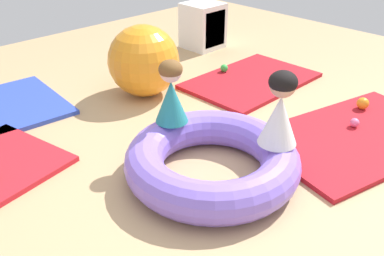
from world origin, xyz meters
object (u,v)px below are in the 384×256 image
at_px(play_ball_pink, 355,123).
at_px(exercise_ball_large, 144,61).
at_px(inflatable_cushion, 212,160).
at_px(play_ball_orange, 363,103).
at_px(child_in_white, 280,109).
at_px(play_ball_green, 224,68).
at_px(storage_cube, 204,26).
at_px(child_in_teal, 171,92).

relative_size(play_ball_pink, exercise_ball_large, 0.11).
bearing_deg(inflatable_cushion, play_ball_orange, -8.66).
bearing_deg(exercise_ball_large, child_in_white, -97.59).
relative_size(play_ball_green, storage_cube, 0.15).
bearing_deg(play_ball_pink, inflatable_cushion, 164.30).
height_order(inflatable_cushion, play_ball_pink, inflatable_cushion).
bearing_deg(play_ball_pink, child_in_white, 175.40).
bearing_deg(inflatable_cushion, child_in_teal, 87.27).
distance_m(child_in_white, play_ball_pink, 1.11).
relative_size(child_in_white, exercise_ball_large, 0.75).
distance_m(inflatable_cushion, play_ball_pink, 1.39).
bearing_deg(play_ball_orange, exercise_ball_large, 124.06).
distance_m(play_ball_pink, exercise_ball_large, 1.99).
bearing_deg(exercise_ball_large, storage_cube, 22.56).
height_order(play_ball_pink, storage_cube, storage_cube).
xyz_separation_m(child_in_teal, play_ball_orange, (1.68, -0.70, -0.41)).
distance_m(child_in_teal, play_ball_pink, 1.60).
xyz_separation_m(child_in_teal, storage_cube, (1.98, 1.60, -0.23)).
relative_size(inflatable_cushion, play_ball_pink, 15.83).
bearing_deg(exercise_ball_large, child_in_teal, -118.05).
bearing_deg(play_ball_pink, play_ball_orange, 17.45).
xyz_separation_m(play_ball_green, play_ball_pink, (-0.14, -1.60, -0.00)).
relative_size(child_in_white, child_in_teal, 1.09).
relative_size(child_in_white, play_ball_orange, 4.81).
relative_size(play_ball_green, play_ball_pink, 1.09).
distance_m(inflatable_cushion, play_ball_orange, 1.73).
xyz_separation_m(play_ball_pink, storage_cube, (0.66, 2.42, 0.20)).
xyz_separation_m(child_in_white, play_ball_pink, (1.01, -0.08, -0.45)).
relative_size(child_in_teal, play_ball_pink, 6.17).
relative_size(child_in_teal, exercise_ball_large, 0.69).
bearing_deg(child_in_teal, play_ball_orange, -17.58).
xyz_separation_m(inflatable_cushion, play_ball_green, (1.48, 1.22, -0.06)).
relative_size(child_in_white, storage_cube, 0.93).
xyz_separation_m(child_in_teal, exercise_ball_large, (0.53, 1.00, -0.16)).
bearing_deg(storage_cube, inflatable_cushion, -134.41).
relative_size(inflatable_cushion, child_in_white, 2.35).
bearing_deg(child_in_white, play_ball_orange, 119.04).
height_order(play_ball_pink, play_ball_orange, play_ball_orange).
bearing_deg(exercise_ball_large, play_ball_orange, -55.94).
distance_m(play_ball_green, exercise_ball_large, 0.99).
height_order(play_ball_green, play_ball_pink, play_ball_green).
bearing_deg(inflatable_cushion, storage_cube, 45.59).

